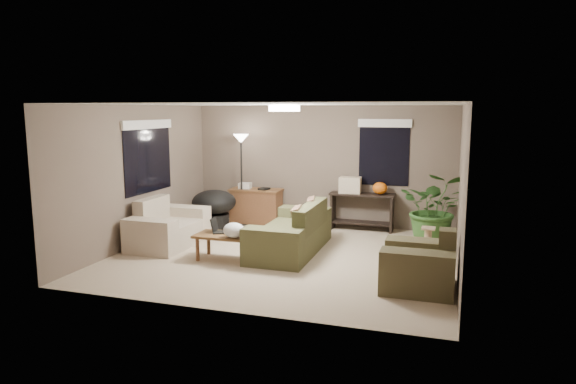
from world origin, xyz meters
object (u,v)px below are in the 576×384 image
(armchair, at_px, (419,267))
(floor_lamp, at_px, (241,149))
(papasan_chair, at_px, (214,206))
(houseplant, at_px, (435,216))
(console_table, at_px, (362,209))
(cat_scratching_post, at_px, (428,244))
(coffee_table, at_px, (226,238))
(desk, at_px, (256,206))
(main_sofa, at_px, (293,235))
(loveseat, at_px, (167,229))

(armchair, bearing_deg, floor_lamp, 142.54)
(papasan_chair, distance_m, houseplant, 4.35)
(armchair, distance_m, floor_lamp, 5.00)
(console_table, distance_m, houseplant, 1.61)
(cat_scratching_post, bearing_deg, coffee_table, -159.62)
(desk, bearing_deg, console_table, 2.50)
(main_sofa, height_order, cat_scratching_post, main_sofa)
(armchair, bearing_deg, coffee_table, 171.68)
(main_sofa, xyz_separation_m, loveseat, (-2.28, -0.27, 0.00))
(console_table, bearing_deg, armchair, -67.57)
(armchair, xyz_separation_m, desk, (-3.58, 3.11, 0.08))
(desk, bearing_deg, coffee_table, -79.22)
(houseplant, xyz_separation_m, cat_scratching_post, (-0.07, -0.88, -0.30))
(main_sofa, bearing_deg, armchair, -29.60)
(desk, bearing_deg, papasan_chair, -134.09)
(loveseat, bearing_deg, console_table, 35.35)
(loveseat, distance_m, houseplant, 4.83)
(console_table, height_order, papasan_chair, papasan_chair)
(floor_lamp, bearing_deg, cat_scratching_post, -18.97)
(armchair, relative_size, coffee_table, 1.00)
(console_table, height_order, houseplant, houseplant)
(desk, relative_size, cat_scratching_post, 2.20)
(cat_scratching_post, bearing_deg, loveseat, -172.04)
(console_table, height_order, cat_scratching_post, console_table)
(papasan_chair, height_order, cat_scratching_post, papasan_chair)
(coffee_table, relative_size, houseplant, 0.75)
(loveseat, bearing_deg, armchair, -12.32)
(coffee_table, height_order, console_table, console_table)
(console_table, bearing_deg, houseplant, -26.60)
(armchair, xyz_separation_m, cat_scratching_post, (0.04, 1.61, -0.08))
(floor_lamp, bearing_deg, console_table, 6.06)
(coffee_table, relative_size, console_table, 0.77)
(desk, distance_m, houseplant, 3.74)
(loveseat, height_order, console_table, loveseat)
(coffee_table, bearing_deg, desk, 100.78)
(loveseat, xyz_separation_m, cat_scratching_post, (4.51, 0.63, -0.08))
(main_sofa, distance_m, armchair, 2.52)
(main_sofa, relative_size, coffee_table, 2.20)
(armchair, bearing_deg, cat_scratching_post, 88.49)
(main_sofa, height_order, console_table, main_sofa)
(houseplant, height_order, cat_scratching_post, houseplant)
(main_sofa, bearing_deg, console_table, 66.22)
(houseplant, bearing_deg, armchair, -92.61)
(loveseat, distance_m, papasan_chair, 1.48)
(armchair, xyz_separation_m, papasan_chair, (-4.24, 2.43, 0.17))
(coffee_table, bearing_deg, armchair, -8.32)
(coffee_table, bearing_deg, console_table, 57.64)
(main_sofa, bearing_deg, coffee_table, -138.02)
(floor_lamp, bearing_deg, desk, 32.97)
(papasan_chair, bearing_deg, armchair, -29.80)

